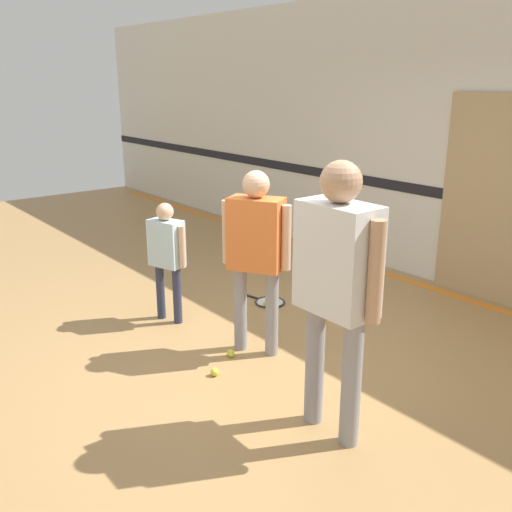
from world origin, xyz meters
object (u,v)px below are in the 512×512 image
object	(u,v)px
person_student_right	(337,273)
tennis_ball_stray_left	(354,387)
person_student_left	(167,249)
tennis_ball_by_spare_racket	(266,304)
tennis_ball_near_instructor	(231,353)
person_instructor	(256,243)
racket_spare_on_floor	(268,302)
tennis_ball_stray_right	(215,372)

from	to	relation	value
person_student_right	tennis_ball_stray_left	xyz separation A→B (m)	(-0.24, 0.51, -1.08)
person_student_left	tennis_ball_by_spare_racket	bearing A→B (deg)	52.37
person_student_left	tennis_ball_by_spare_racket	xyz separation A→B (m)	(0.33, 0.94, -0.68)
person_student_left	tennis_ball_by_spare_racket	distance (m)	1.21
tennis_ball_near_instructor	tennis_ball_stray_left	distance (m)	1.10
person_instructor	racket_spare_on_floor	xyz separation A→B (m)	(-0.77, 0.79, -0.95)
person_student_right	racket_spare_on_floor	world-z (taller)	person_student_right
person_student_right	tennis_ball_stray_left	world-z (taller)	person_student_right
tennis_ball_stray_right	racket_spare_on_floor	bearing A→B (deg)	124.39
racket_spare_on_floor	tennis_ball_stray_left	xyz separation A→B (m)	(1.75, -0.63, 0.02)
person_student_right	racket_spare_on_floor	xyz separation A→B (m)	(-1.98, 1.14, -1.10)
tennis_ball_stray_left	tennis_ball_stray_right	size ratio (longest dim) A/B	1.00
tennis_ball_by_spare_racket	tennis_ball_stray_right	distance (m)	1.48
tennis_ball_stray_left	tennis_ball_by_spare_racket	bearing A→B (deg)	162.01
person_instructor	racket_spare_on_floor	world-z (taller)	person_instructor
tennis_ball_by_spare_racket	tennis_ball_near_instructor	bearing A→B (deg)	-55.17
tennis_ball_by_spare_racket	tennis_ball_stray_left	world-z (taller)	same
tennis_ball_by_spare_racket	tennis_ball_stray_left	xyz separation A→B (m)	(1.68, -0.55, 0.00)
person_student_left	racket_spare_on_floor	distance (m)	1.27
tennis_ball_stray_left	person_student_right	bearing A→B (deg)	-65.06
tennis_ball_near_instructor	tennis_ball_by_spare_racket	distance (m)	1.14
person_student_left	tennis_ball_stray_left	size ratio (longest dim) A/B	17.50
person_student_left	tennis_ball_stray_left	distance (m)	2.16
tennis_ball_near_instructor	tennis_ball_stray_right	xyz separation A→B (m)	(0.18, -0.29, 0.00)
tennis_ball_near_instructor	tennis_ball_stray_right	world-z (taller)	same
racket_spare_on_floor	tennis_ball_by_spare_racket	xyz separation A→B (m)	(0.07, -0.09, 0.02)
tennis_ball_near_instructor	tennis_ball_by_spare_racket	world-z (taller)	same
person_instructor	tennis_ball_near_instructor	world-z (taller)	person_instructor
person_instructor	tennis_ball_stray_right	world-z (taller)	person_instructor
person_student_left	racket_spare_on_floor	world-z (taller)	person_student_left
tennis_ball_near_instructor	tennis_ball_by_spare_racket	size ratio (longest dim) A/B	1.00
tennis_ball_stray_right	person_student_right	bearing A→B (deg)	9.11
racket_spare_on_floor	tennis_ball_near_instructor	size ratio (longest dim) A/B	8.76
person_student_right	tennis_ball_stray_left	distance (m)	1.21
tennis_ball_by_spare_racket	tennis_ball_stray_left	distance (m)	1.77
racket_spare_on_floor	tennis_ball_stray_left	distance (m)	1.86
person_instructor	person_student_left	xyz separation A→B (m)	(-1.03, -0.24, -0.25)
racket_spare_on_floor	person_instructor	bearing A→B (deg)	122.20
person_student_right	tennis_ball_stray_right	bearing A→B (deg)	9.83
person_student_left	tennis_ball_near_instructor	bearing A→B (deg)	-18.10
tennis_ball_by_spare_racket	person_instructor	bearing A→B (deg)	-45.01
person_instructor	tennis_ball_by_spare_racket	bearing A→B (deg)	104.92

